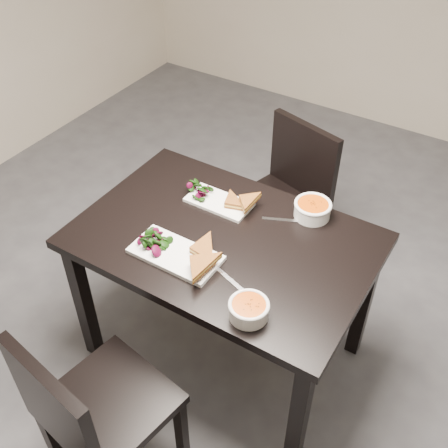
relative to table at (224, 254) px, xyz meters
The scene contains 14 objects.
ground 0.71m from the table, ahead, with size 5.00×5.00×0.00m, color #47474C.
table is the anchor object (origin of this frame).
chair_near 0.79m from the table, 95.73° to the right, with size 0.48×0.48×0.85m.
chair_far 0.74m from the table, 94.53° to the left, with size 0.52×0.52×0.85m.
plate_near 0.24m from the table, 117.67° to the right, with size 0.36×0.18×0.02m, color white.
sandwich_near 0.23m from the table, 101.56° to the right, with size 0.18×0.13×0.06m, color #B06825, non-canonical shape.
salad_near 0.31m from the table, 136.14° to the right, with size 0.11×0.10×0.05m, color black, non-canonical shape.
soup_bowl_near 0.44m from the table, 46.23° to the right, with size 0.14×0.14×0.07m.
cutlery_near 0.27m from the table, 51.41° to the right, with size 0.18×0.02×0.00m, color silver.
plate_far 0.24m from the table, 127.74° to the left, with size 0.28×0.14×0.01m, color white.
sandwich_far 0.22m from the table, 113.52° to the left, with size 0.14×0.11×0.05m, color #B06825, non-canonical shape.
salad_far 0.32m from the table, 143.54° to the left, with size 0.09×0.08×0.04m, color black, non-canonical shape.
soup_bowl_far 0.42m from the table, 51.65° to the left, with size 0.16×0.16×0.07m.
cutlery_far 0.29m from the table, 54.53° to the left, with size 0.18×0.02×0.00m, color silver.
Camera 1 is at (0.57, -1.39, 2.23)m, focal length 43.21 mm.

